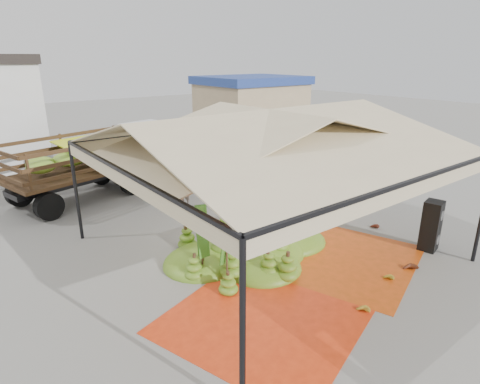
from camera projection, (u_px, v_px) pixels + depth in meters
ground at (266, 249)px, 11.64m from camera, size 90.00×90.00×0.00m
canopy_tent at (269, 136)px, 10.58m from camera, size 8.10×8.10×4.00m
building_tan at (251, 108)px, 26.51m from camera, size 6.30×5.30×4.10m
tarp_left at (267, 316)px, 8.62m from camera, size 4.93×4.81×0.01m
tarp_right at (334, 256)px, 11.23m from camera, size 5.10×5.22×0.01m
banana_heap at (253, 234)px, 11.27m from camera, size 5.19×4.27×1.11m
hand_yellow_a at (363, 310)px, 8.69m from camera, size 0.45×0.39×0.19m
hand_yellow_b at (388, 277)px, 9.96m from camera, size 0.40×0.33×0.18m
hand_red_a at (374, 226)px, 12.95m from camera, size 0.47×0.41×0.19m
hand_red_b at (411, 267)px, 10.39m from camera, size 0.61×0.58×0.22m
hand_green at (276, 278)px, 9.93m from camera, size 0.56×0.53×0.20m
hanging_bunches at (255, 166)px, 10.32m from camera, size 1.74×0.24×0.20m
speaker_stack at (431, 226)px, 11.39m from camera, size 0.62×0.57×1.47m
banana_leaves at (216, 279)px, 10.05m from camera, size 0.96×1.36×3.70m
vendor at (184, 188)px, 14.68m from camera, size 0.60×0.46×1.48m
truck_left at (107, 155)px, 16.21m from camera, size 7.59×4.15×2.47m
truck_right at (234, 139)px, 19.61m from camera, size 6.99×2.80×2.35m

